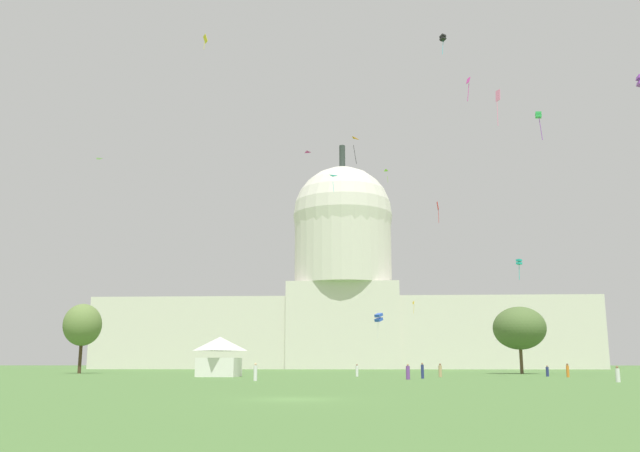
{
  "coord_description": "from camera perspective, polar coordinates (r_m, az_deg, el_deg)",
  "views": [
    {
      "loc": [
        3.23,
        -34.7,
        1.81
      ],
      "look_at": [
        -4.43,
        103.65,
        29.92
      ],
      "focal_mm": 37.85,
      "sensor_mm": 36.0,
      "label": 1
    }
  ],
  "objects": [
    {
      "name": "person_tan_deep_crowd",
      "position": [
        88.6,
        10.13,
        -11.96
      ],
      "size": [
        0.53,
        0.53,
        1.7
      ],
      "rotation": [
        0.0,
        0.0,
        2.86
      ],
      "color": "tan",
      "rests_on": "ground_plane"
    },
    {
      "name": "person_navy_lawn_far_right",
      "position": [
        79.84,
        8.66,
        -12.04
      ],
      "size": [
        0.47,
        0.47,
        1.8
      ],
      "rotation": [
        0.0,
        0.0,
        0.93
      ],
      "color": "navy",
      "rests_on": "ground_plane"
    },
    {
      "name": "kite_white_mid",
      "position": [
        109.08,
        -18.43,
        5.31
      ],
      "size": [
        1.27,
        1.17,
        0.14
      ],
      "rotation": [
        0.0,
        0.0,
        5.81
      ],
      "color": "white"
    },
    {
      "name": "person_orange_back_right",
      "position": [
        91.67,
        20.21,
        -11.41
      ],
      "size": [
        0.45,
        0.45,
        1.71
      ],
      "rotation": [
        0.0,
        0.0,
        1.88
      ],
      "color": "orange",
      "rests_on": "ground_plane"
    },
    {
      "name": "kite_turquoise_low",
      "position": [
        99.44,
        16.48,
        -2.97
      ],
      "size": [
        0.89,
        0.88,
        2.95
      ],
      "rotation": [
        0.0,
        0.0,
        2.16
      ],
      "color": "teal"
    },
    {
      "name": "kite_magenta_high",
      "position": [
        165.49,
        -1.12,
        6.26
      ],
      "size": [
        1.41,
        1.12,
        0.47
      ],
      "rotation": [
        0.0,
        0.0,
        6.08
      ],
      "color": "#D1339E"
    },
    {
      "name": "person_purple_mid_left",
      "position": [
        75.43,
        7.44,
        -12.18
      ],
      "size": [
        0.44,
        0.44,
        1.66
      ],
      "rotation": [
        0.0,
        0.0,
        1.59
      ],
      "color": "#703D93",
      "rests_on": "ground_plane"
    },
    {
      "name": "event_tent",
      "position": [
        90.55,
        -8.5,
        -10.87
      ],
      "size": [
        5.36,
        5.95,
        5.11
      ],
      "rotation": [
        0.0,
        0.0,
        -0.03
      ],
      "color": "white",
      "rests_on": "ground_plane"
    },
    {
      "name": "ground_plane",
      "position": [
        34.9,
        -2.22,
        -14.43
      ],
      "size": [
        800.0,
        800.0,
        0.0
      ],
      "primitive_type": "plane",
      "color": "#4C7538"
    },
    {
      "name": "kite_black_high",
      "position": [
        121.9,
        10.35,
        15.38
      ],
      "size": [
        1.24,
        1.25,
        3.67
      ],
      "rotation": [
        0.0,
        0.0,
        3.8
      ],
      "color": "black"
    },
    {
      "name": "kite_yellow_high",
      "position": [
        125.5,
        -9.68,
        15.3
      ],
      "size": [
        1.03,
        0.96,
        2.77
      ],
      "rotation": [
        0.0,
        0.0,
        4.55
      ],
      "color": "yellow"
    },
    {
      "name": "kite_green_mid",
      "position": [
        84.63,
        17.99,
        8.87
      ],
      "size": [
        0.82,
        0.8,
        3.45
      ],
      "rotation": [
        0.0,
        0.0,
        4.52
      ],
      "color": "green"
    },
    {
      "name": "kite_cyan_high",
      "position": [
        143.62,
        1.05,
        3.98
      ],
      "size": [
        1.81,
        1.49,
        3.14
      ],
      "rotation": [
        0.0,
        0.0,
        3.62
      ],
      "color": "#33BCDB"
    },
    {
      "name": "kite_lime_high",
      "position": [
        149.6,
        5.81,
        4.47
      ],
      "size": [
        1.17,
        1.83,
        2.29
      ],
      "rotation": [
        0.0,
        0.0,
        1.75
      ],
      "color": "#8CD133"
    },
    {
      "name": "person_navy_front_left",
      "position": [
        95.46,
        18.67,
        -11.57
      ],
      "size": [
        0.49,
        0.49,
        1.45
      ],
      "rotation": [
        0.0,
        0.0,
        5.93
      ],
      "color": "navy",
      "rests_on": "ground_plane"
    },
    {
      "name": "kite_pink_mid",
      "position": [
        83.58,
        14.8,
        10.33
      ],
      "size": [
        0.48,
        0.75,
        4.53
      ],
      "rotation": [
        0.0,
        0.0,
        4.46
      ],
      "color": "pink"
    },
    {
      "name": "kite_magenta_high_b",
      "position": [
        96.1,
        12.42,
        11.67
      ],
      "size": [
        0.56,
        0.76,
        3.43
      ],
      "rotation": [
        0.0,
        0.0,
        4.35
      ],
      "color": "#D1339E"
    },
    {
      "name": "person_white_front_right",
      "position": [
        70.24,
        23.87,
        -11.44
      ],
      "size": [
        0.58,
        0.58,
        1.5
      ],
      "rotation": [
        0.0,
        0.0,
        3.91
      ],
      "color": "silver",
      "rests_on": "ground_plane"
    },
    {
      "name": "kite_gold_low",
      "position": [
        176.34,
        7.91,
        -6.61
      ],
      "size": [
        0.47,
        0.6,
        3.12
      ],
      "rotation": [
        0.0,
        0.0,
        4.54
      ],
      "color": "gold"
    },
    {
      "name": "tree_west_near",
      "position": [
        123.02,
        -19.45,
        -7.89
      ],
      "size": [
        8.68,
        8.62,
        11.68
      ],
      "color": "#42301E",
      "rests_on": "ground_plane"
    },
    {
      "name": "person_white_near_tent",
      "position": [
        69.36,
        -5.48,
        -12.23
      ],
      "size": [
        0.52,
        0.52,
        1.78
      ],
      "rotation": [
        0.0,
        0.0,
        5.75
      ],
      "color": "silver",
      "rests_on": "ground_plane"
    },
    {
      "name": "kite_blue_low",
      "position": [
        119.66,
        4.99,
        -7.72
      ],
      "size": [
        1.61,
        1.62,
        4.44
      ],
      "rotation": [
        0.0,
        0.0,
        2.44
      ],
      "color": "blue"
    },
    {
      "name": "tree_east_mid",
      "position": [
        117.24,
        16.51,
        -8.28
      ],
      "size": [
        9.57,
        9.97,
        10.91
      ],
      "color": "brown",
      "rests_on": "ground_plane"
    },
    {
      "name": "capitol_building",
      "position": [
        199.11,
        1.97,
        -5.83
      ],
      "size": [
        142.8,
        29.69,
        67.19
      ],
      "color": "beige",
      "rests_on": "ground_plane"
    },
    {
      "name": "person_white_lawn_far_left",
      "position": [
        90.48,
        3.14,
        -12.13
      ],
      "size": [
        0.47,
        0.47,
        1.6
      ],
      "rotation": [
        0.0,
        0.0,
        5.96
      ],
      "color": "silver",
      "rests_on": "ground_plane"
    },
    {
      "name": "kite_orange_high",
      "position": [
        110.02,
        2.84,
        7.08
      ],
      "size": [
        1.33,
        1.72,
        4.17
      ],
      "rotation": [
        0.0,
        0.0,
        4.16
      ],
      "color": "orange"
    },
    {
      "name": "kite_red_mid",
      "position": [
        127.56,
        9.93,
        1.58
      ],
      "size": [
        0.28,
        1.01,
        4.02
      ],
      "rotation": [
        0.0,
        0.0,
        3.92
      ],
      "color": "red"
    }
  ]
}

